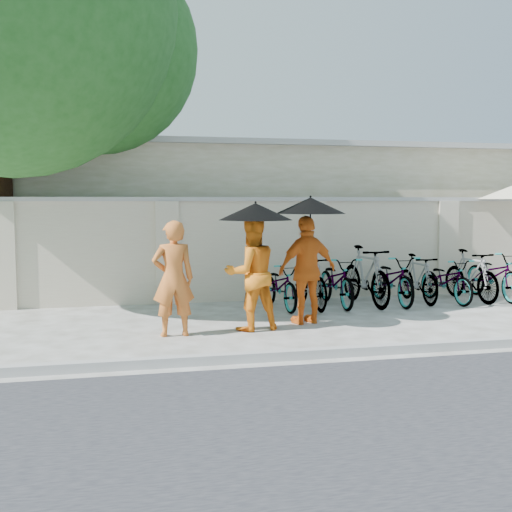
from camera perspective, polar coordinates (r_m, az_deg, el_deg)
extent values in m
plane|color=silver|center=(9.86, -0.30, -6.85)|extent=(80.00, 80.00, 0.00)
cube|color=#A1A1A1|center=(8.24, 2.38, -8.81)|extent=(40.00, 0.16, 0.12)
cube|color=beige|center=(13.03, 0.83, 0.50)|extent=(20.00, 0.30, 2.00)
cube|color=beige|center=(16.93, 0.99, 3.58)|extent=(14.00, 6.00, 3.20)
sphere|color=#2F692A|center=(12.44, -21.19, 19.94)|extent=(5.80, 5.80, 5.80)
sphere|color=#2F692A|center=(13.32, -14.19, 17.33)|extent=(4.00, 4.00, 4.00)
imported|color=#C76728|center=(9.59, -7.37, -2.00)|extent=(0.65, 0.44, 1.73)
imported|color=orange|center=(9.94, -0.43, -1.58)|extent=(0.96, 0.80, 1.77)
cylinder|color=black|center=(9.83, -0.04, 1.51)|extent=(0.02, 0.02, 0.85)
cone|color=black|center=(9.81, -0.04, 3.97)|extent=(1.13, 1.13, 0.26)
imported|color=orange|center=(10.51, 4.58, -1.23)|extent=(1.11, 0.67, 1.77)
cylinder|color=black|center=(10.39, 4.85, 1.93)|extent=(0.02, 0.02, 0.93)
cone|color=black|center=(10.38, 4.87, 4.50)|extent=(1.13, 1.13, 0.26)
imported|color=gray|center=(11.94, 2.18, -2.65)|extent=(0.73, 1.70, 0.87)
imported|color=gray|center=(12.02, 4.89, -2.26)|extent=(0.53, 1.70, 1.01)
imported|color=gray|center=(12.34, 7.19, -2.24)|extent=(0.65, 1.82, 0.95)
imported|color=gray|center=(12.49, 9.73, -1.74)|extent=(0.69, 1.94, 1.14)
imported|color=gray|center=(12.74, 12.05, -2.06)|extent=(0.64, 1.83, 0.96)
imported|color=gray|center=(13.04, 14.20, -1.96)|extent=(0.46, 1.59, 0.95)
imported|color=gray|center=(13.23, 16.58, -2.08)|extent=(0.75, 1.72, 0.88)
imported|color=gray|center=(13.56, 18.56, -1.65)|extent=(0.63, 1.75, 1.03)
imported|color=gray|center=(13.92, 20.40, -1.59)|extent=(0.68, 1.91, 1.00)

